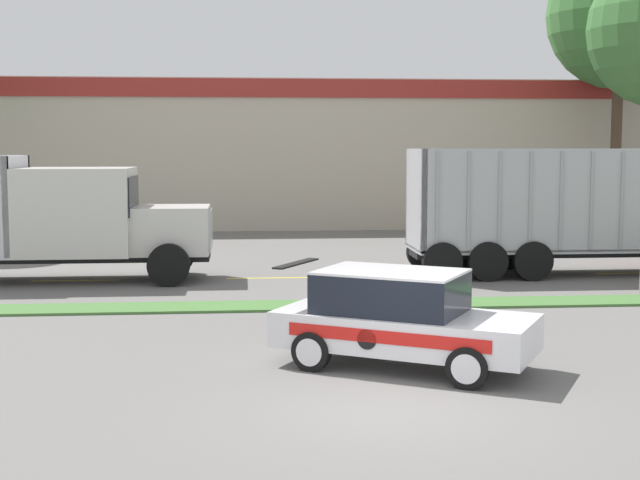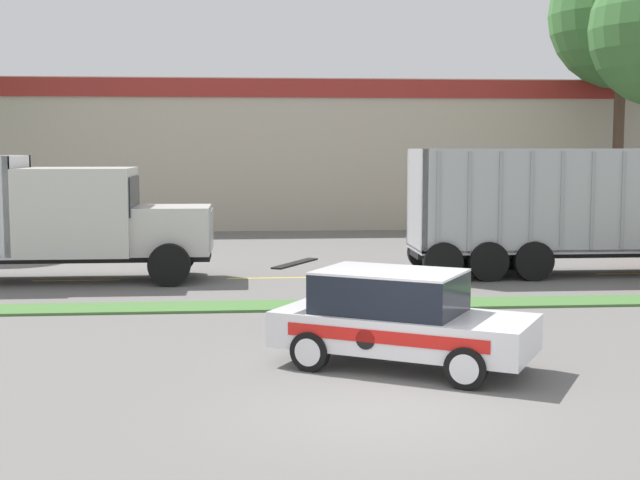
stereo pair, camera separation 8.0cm
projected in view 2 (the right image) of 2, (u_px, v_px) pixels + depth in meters
The scene contains 11 objects.
ground_plane at pixel (384, 407), 12.81m from camera, with size 600.00×600.00×0.00m, color slate.
grass_verge at pixel (330, 305), 20.87m from camera, with size 120.00×1.28×0.06m, color #477538.
centre_line_3 at pixel (76, 280), 24.91m from camera, with size 2.40×0.14×0.01m, color yellow.
centre_line_4 at pixel (269, 278), 25.36m from camera, with size 2.40×0.14×0.01m, color yellow.
centre_line_5 at pixel (456, 276), 25.81m from camera, with size 2.40×0.14×0.01m, color yellow.
centre_line_6 at pixel (635, 273), 26.26m from camera, with size 2.40×0.14×0.01m, color yellow.
dump_truck_mid at pixel (24, 222), 24.59m from camera, with size 12.41×2.78×3.49m.
dump_truck_trail at pixel (639, 218), 26.13m from camera, with size 11.63×2.62×3.67m.
rally_car at pixel (399, 318), 15.06m from camera, with size 4.65×3.74×1.68m.
store_building_backdrop at pixel (267, 154), 45.03m from camera, with size 42.70×12.10×6.72m.
tree_behind_right at pixel (623, 1), 38.42m from camera, with size 6.32×6.32×14.12m.
Camera 2 is at (-1.98, -12.37, 3.73)m, focal length 50.00 mm.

